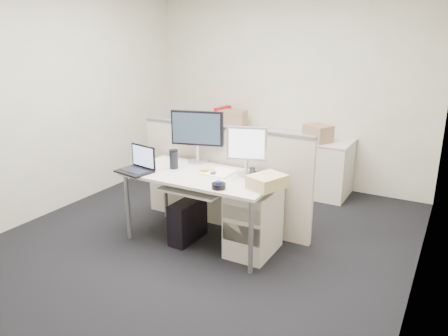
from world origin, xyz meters
The scene contains 27 objects.
floor centered at (0.00, 0.00, -0.01)m, with size 4.00×4.50×0.01m, color black.
wall_back centered at (0.00, 2.25, 1.35)m, with size 4.00×0.02×2.70m, color #B5B09D.
wall_left centered at (-2.00, 0.00, 1.35)m, with size 0.02×4.50×2.70m, color #B5B09D.
wall_right centered at (2.00, 0.00, 1.35)m, with size 0.02×4.50×2.70m, color #B5B09D.
desk centered at (0.00, 0.00, 0.66)m, with size 1.50×0.75×0.73m.
keyboard_tray centered at (0.00, -0.18, 0.62)m, with size 0.62×0.32×0.02m, color silver.
drawer_pedestal centered at (0.55, 0.05, 0.33)m, with size 0.40×0.55×0.65m, color #BFB5A7.
cubicle_partition centered at (0.00, 0.45, 0.55)m, with size 2.00×0.06×1.10m, color beige.
back_counter centered at (0.00, 1.93, 0.36)m, with size 2.00×0.60×0.72m, color #BFB5A7.
monitor_main centered at (-0.25, 0.32, 1.01)m, with size 0.56×0.22×0.56m, color black.
monitor_small centered at (0.40, 0.18, 0.97)m, with size 0.39×0.20×0.48m, color #B7B7BC.
laptop centered at (-0.62, -0.28, 0.86)m, with size 0.34×0.26×0.26m, color black.
trackball centered at (0.35, -0.28, 0.75)m, with size 0.13×0.13×0.05m, color black.
desk_phone centered at (0.60, 0.08, 0.77)m, with size 0.23×0.19×0.07m, color black.
paper_stack centered at (0.15, 0.12, 0.74)m, with size 0.23×0.29×0.01m, color white.
sticky_pad centered at (0.01, 0.00, 0.74)m, with size 0.07×0.07×0.01m, color #F8FF43.
travel_mug centered at (-0.35, 0.02, 0.82)m, with size 0.09×0.09×0.18m, color black.
banana centered at (0.00, 0.10, 0.75)m, with size 0.16×0.04×0.04m, color #FFF14B.
cellphone centered at (0.10, 0.05, 0.74)m, with size 0.05×0.10×0.01m, color black.
manila_folders centered at (0.72, -0.05, 0.79)m, with size 0.25×0.32×0.12m, color tan.
keyboard centered at (-0.05, -0.15, 0.64)m, with size 0.43×0.15×0.02m, color black.
pc_tower_desk centered at (-0.15, -0.05, 0.22)m, with size 0.18×0.46×0.43m, color black.
pc_tower_spare_dark centered at (-1.45, 1.63, 0.21)m, with size 0.18×0.45×0.42m, color black.
pc_tower_spare_silver centered at (-1.30, 2.03, 0.20)m, with size 0.17×0.42×0.40m, color #B7B7BC.
cardboard_box_left centered at (-0.70, 1.95, 0.86)m, with size 0.38×0.28×0.28m, color #947250.
cardboard_box_right centered at (0.60, 1.81, 0.84)m, with size 0.32×0.25×0.23m, color #947250.
red_binder centered at (-0.90, 2.03, 0.87)m, with size 0.08×0.33×0.31m, color #BE040F.
Camera 1 is at (2.18, -3.47, 2.08)m, focal length 35.00 mm.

